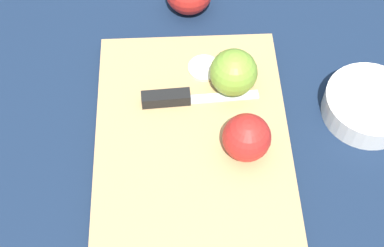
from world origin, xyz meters
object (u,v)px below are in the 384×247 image
(apple_half_left, at_px, (247,137))
(apple_half_right, at_px, (234,72))
(knife, at_px, (174,98))
(bowl, at_px, (369,104))

(apple_half_left, distance_m, apple_half_right, 0.12)
(apple_half_left, height_order, apple_half_right, apple_half_right)
(apple_half_right, xyz_separation_m, knife, (-0.04, 0.09, -0.03))
(apple_half_left, relative_size, bowl, 0.50)
(knife, relative_size, bowl, 1.31)
(knife, bearing_deg, apple_half_right, 11.61)
(apple_half_left, height_order, bowl, apple_half_left)
(apple_half_right, height_order, bowl, apple_half_right)
(bowl, bearing_deg, apple_half_left, 117.73)
(apple_half_left, relative_size, knife, 0.38)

